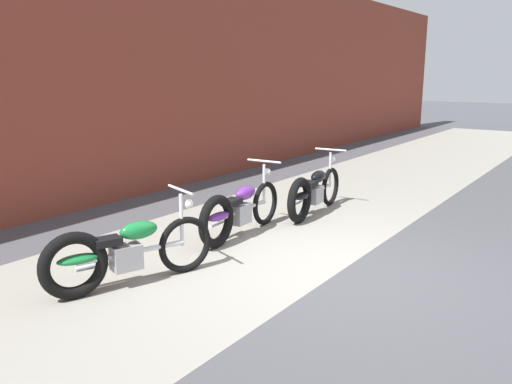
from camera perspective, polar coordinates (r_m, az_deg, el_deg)
The scene contains 6 objects.
ground_plane at distance 6.38m, azimuth 9.15°, elevation -8.61°, with size 80.00×80.00×0.00m, color #47474C.
sidewalk_slab at distance 7.26m, azimuth -3.38°, elevation -5.75°, with size 36.00×3.50×0.01m, color gray.
brick_building_wall at distance 9.44m, azimuth -20.59°, elevation 12.27°, with size 36.00×0.50×4.70m, color brown.
motorcycle_green at distance 5.92m, azimuth -14.72°, elevation -6.50°, with size 1.93×0.88×1.03m.
motorcycle_purple at distance 7.44m, azimuth -2.14°, elevation -2.09°, with size 2.01×0.58×1.03m.
motorcycle_black at distance 8.66m, azimuth 6.15°, elevation -0.01°, with size 2.01×0.58×1.03m.
Camera 1 is at (-5.36, -2.57, 2.31)m, focal length 36.65 mm.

